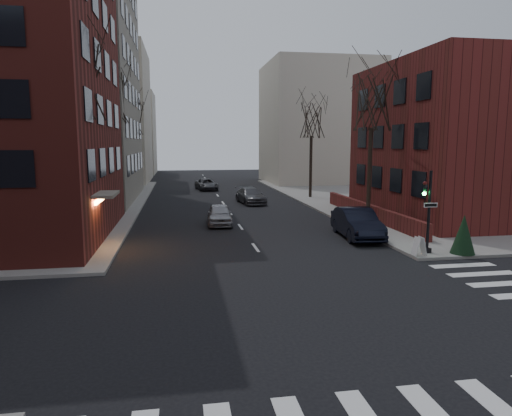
{
  "coord_description": "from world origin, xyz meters",
  "views": [
    {
      "loc": [
        -3.84,
        -11.07,
        5.49
      ],
      "look_at": [
        0.15,
        12.71,
        2.0
      ],
      "focal_mm": 32.0,
      "sensor_mm": 36.0,
      "label": 1
    }
  ],
  "objects_px": {
    "sandwich_board": "(419,246)",
    "tree_left_b": "(112,97)",
    "streetlamp_far": "(140,153)",
    "car_lane_far": "(207,184)",
    "tree_left_c": "(131,118)",
    "evergreen_shrub": "(463,234)",
    "traffic_signal": "(427,217)",
    "tree_right_a": "(372,103)",
    "streetlamp_near": "(116,160)",
    "parked_sedan": "(357,223)",
    "car_lane_silver": "(220,214)",
    "tree_right_b": "(312,120)",
    "tree_left_a": "(79,83)",
    "car_lane_gray": "(251,196)"
  },
  "relations": [
    {
      "from": "streetlamp_far",
      "to": "traffic_signal",
      "type": "bearing_deg",
      "value": -63.94
    },
    {
      "from": "streetlamp_near",
      "to": "parked_sedan",
      "type": "distance_m",
      "value": 17.05
    },
    {
      "from": "tree_left_c",
      "to": "tree_right_b",
      "type": "relative_size",
      "value": 1.06
    },
    {
      "from": "streetlamp_far",
      "to": "sandwich_board",
      "type": "height_order",
      "value": "streetlamp_far"
    },
    {
      "from": "tree_right_b",
      "to": "parked_sedan",
      "type": "bearing_deg",
      "value": -98.01
    },
    {
      "from": "tree_left_a",
      "to": "car_lane_far",
      "type": "bearing_deg",
      "value": 73.92
    },
    {
      "from": "tree_right_b",
      "to": "sandwich_board",
      "type": "bearing_deg",
      "value": -93.65
    },
    {
      "from": "car_lane_silver",
      "to": "tree_left_c",
      "type": "bearing_deg",
      "value": 112.81
    },
    {
      "from": "streetlamp_far",
      "to": "parked_sedan",
      "type": "height_order",
      "value": "streetlamp_far"
    },
    {
      "from": "sandwich_board",
      "to": "tree_left_b",
      "type": "bearing_deg",
      "value": 133.39
    },
    {
      "from": "tree_left_a",
      "to": "tree_left_c",
      "type": "distance_m",
      "value": 26.0
    },
    {
      "from": "traffic_signal",
      "to": "parked_sedan",
      "type": "height_order",
      "value": "traffic_signal"
    },
    {
      "from": "tree_left_b",
      "to": "car_lane_silver",
      "type": "height_order",
      "value": "tree_left_b"
    },
    {
      "from": "evergreen_shrub",
      "to": "tree_right_a",
      "type": "bearing_deg",
      "value": 94.66
    },
    {
      "from": "tree_right_a",
      "to": "sandwich_board",
      "type": "relative_size",
      "value": 10.74
    },
    {
      "from": "tree_left_a",
      "to": "car_lane_silver",
      "type": "distance_m",
      "value": 11.96
    },
    {
      "from": "car_lane_gray",
      "to": "evergreen_shrub",
      "type": "distance_m",
      "value": 21.99
    },
    {
      "from": "tree_left_c",
      "to": "evergreen_shrub",
      "type": "relative_size",
      "value": 5.1
    },
    {
      "from": "tree_left_c",
      "to": "sandwich_board",
      "type": "relative_size",
      "value": 10.74
    },
    {
      "from": "streetlamp_far",
      "to": "sandwich_board",
      "type": "bearing_deg",
      "value": -65.17
    },
    {
      "from": "car_lane_gray",
      "to": "tree_left_b",
      "type": "bearing_deg",
      "value": -170.7
    },
    {
      "from": "parked_sedan",
      "to": "evergreen_shrub",
      "type": "distance_m",
      "value": 6.06
    },
    {
      "from": "traffic_signal",
      "to": "car_lane_far",
      "type": "relative_size",
      "value": 0.87
    },
    {
      "from": "tree_right_a",
      "to": "car_lane_far",
      "type": "bearing_deg",
      "value": 112.01
    },
    {
      "from": "sandwich_board",
      "to": "evergreen_shrub",
      "type": "xyz_separation_m",
      "value": [
        2.27,
        0.0,
        0.5
      ]
    },
    {
      "from": "tree_right_b",
      "to": "car_lane_gray",
      "type": "distance_m",
      "value": 9.75
    },
    {
      "from": "parked_sedan",
      "to": "car_lane_silver",
      "type": "height_order",
      "value": "parked_sedan"
    },
    {
      "from": "tree_left_b",
      "to": "parked_sedan",
      "type": "distance_m",
      "value": 21.11
    },
    {
      "from": "traffic_signal",
      "to": "car_lane_silver",
      "type": "xyz_separation_m",
      "value": [
        -9.2,
        10.07,
        -1.22
      ]
    },
    {
      "from": "streetlamp_far",
      "to": "parked_sedan",
      "type": "distance_m",
      "value": 32.09
    },
    {
      "from": "tree_left_c",
      "to": "streetlamp_near",
      "type": "xyz_separation_m",
      "value": [
        0.6,
        -18.0,
        -3.79
      ]
    },
    {
      "from": "tree_left_b",
      "to": "car_lane_far",
      "type": "bearing_deg",
      "value": 63.08
    },
    {
      "from": "tree_left_a",
      "to": "tree_left_c",
      "type": "xyz_separation_m",
      "value": [
        0.0,
        26.0,
        -0.44
      ]
    },
    {
      "from": "tree_right_a",
      "to": "car_lane_silver",
      "type": "distance_m",
      "value": 12.5
    },
    {
      "from": "tree_left_c",
      "to": "parked_sedan",
      "type": "height_order",
      "value": "tree_left_c"
    },
    {
      "from": "car_lane_silver",
      "to": "car_lane_far",
      "type": "height_order",
      "value": "car_lane_silver"
    },
    {
      "from": "streetlamp_near",
      "to": "parked_sedan",
      "type": "bearing_deg",
      "value": -30.48
    },
    {
      "from": "tree_right_a",
      "to": "streetlamp_near",
      "type": "relative_size",
      "value": 1.55
    },
    {
      "from": "car_lane_far",
      "to": "sandwich_board",
      "type": "distance_m",
      "value": 34.23
    },
    {
      "from": "traffic_signal",
      "to": "tree_right_a",
      "type": "relative_size",
      "value": 0.41
    },
    {
      "from": "streetlamp_far",
      "to": "car_lane_far",
      "type": "xyz_separation_m",
      "value": [
        7.4,
        -0.25,
        -3.6
      ]
    },
    {
      "from": "evergreen_shrub",
      "to": "parked_sedan",
      "type": "bearing_deg",
      "value": 123.9
    },
    {
      "from": "tree_right_a",
      "to": "car_lane_silver",
      "type": "height_order",
      "value": "tree_right_a"
    },
    {
      "from": "car_lane_far",
      "to": "evergreen_shrub",
      "type": "relative_size",
      "value": 2.42
    },
    {
      "from": "car_lane_silver",
      "to": "tree_left_b",
      "type": "bearing_deg",
      "value": 140.4
    },
    {
      "from": "tree_left_c",
      "to": "tree_right_a",
      "type": "relative_size",
      "value": 1.0
    },
    {
      "from": "tree_right_b",
      "to": "streetlamp_near",
      "type": "xyz_separation_m",
      "value": [
        -17.0,
        -10.0,
        -3.35
      ]
    },
    {
      "from": "tree_right_a",
      "to": "car_lane_gray",
      "type": "xyz_separation_m",
      "value": [
        -6.36,
        11.3,
        -7.33
      ]
    },
    {
      "from": "evergreen_shrub",
      "to": "car_lane_silver",
      "type": "bearing_deg",
      "value": 135.73
    },
    {
      "from": "sandwich_board",
      "to": "tree_right_b",
      "type": "bearing_deg",
      "value": 87.12
    }
  ]
}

